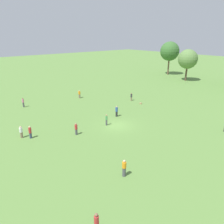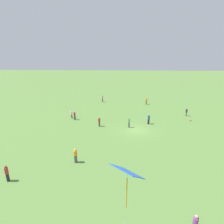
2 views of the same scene
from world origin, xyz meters
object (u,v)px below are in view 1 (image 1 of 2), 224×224
Objects in this scene: person_11 at (23,102)px; person_7 at (97,224)px; person_9 at (117,111)px; person_2 at (30,132)px; picnic_bag_0 at (141,103)px; person_5 at (124,168)px; person_8 at (79,94)px; person_6 at (76,129)px; person_4 at (106,120)px; person_3 at (21,132)px; person_0 at (131,97)px.

person_7 is at bearing -119.55° from person_11.
person_9 is at bearing -74.84° from person_11.
person_2 is 3.45× the size of picnic_bag_0.
picnic_bag_0 is (-14.66, 18.43, -0.75)m from person_5.
person_6 is at bearing 177.78° from person_8.
person_11 reaches higher than person_4.
person_3 is at bearing -72.24° from person_4.
person_0 is at bearing -130.63° from person_7.
person_0 is 25.59m from person_5.
person_5 reaches higher than person_2.
person_5 reaches higher than picnic_bag_0.
person_9 is at bearing -148.05° from person_6.
person_6 is 0.92× the size of person_9.
person_2 reaches higher than person_3.
person_0 is at bearing 156.75° from person_4.
person_11 reaches higher than person_3.
person_11 is (-10.21, -18.49, 0.10)m from person_0.
person_4 is at bearing -16.17° from person_5.
picnic_bag_0 is at bearing 145.63° from person_4.
person_2 is at bearing -10.64° from person_3.
person_0 is 22.71m from person_2.
person_7 is at bearing 135.94° from person_5.
person_3 is at bearing 32.52° from person_5.
person_0 is 0.90× the size of person_11.
person_8 is (-11.20, 16.20, 0.00)m from person_3.
person_7 reaches higher than person_2.
person_6 is at bearing -114.52° from person_9.
person_11 is 22.48m from picnic_bag_0.
person_5 is 11.08m from person_6.
person_3 is 15.63m from person_5.
person_6 is 16.79m from person_11.
person_5 is at bearing -172.20° from person_8.
person_6 is (6.53, -17.26, 0.04)m from person_0.
person_4 is (6.69, -12.05, 0.08)m from person_0.
person_6 is 0.94× the size of person_11.
person_5 reaches higher than person_4.
person_7 is at bearing -5.34° from person_2.
picnic_bag_0 is (-18.21, 24.38, -0.78)m from person_7.
person_11 is at bearing -13.35° from person_0.
person_7 reaches higher than picnic_bag_0.
person_3 is 19.69m from person_8.
person_3 reaches higher than person_0.
person_9 reaches higher than person_5.
person_5 is (14.02, 3.79, 0.02)m from person_2.
person_6 is at bearing 36.29° from person_0.
person_3 is 0.94× the size of person_5.
person_11 is (-12.81, 4.81, 0.08)m from person_3.
person_9 reaches higher than person_3.
person_7 is 1.06× the size of person_8.
person_11 is (-1.62, -11.38, 0.08)m from person_8.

